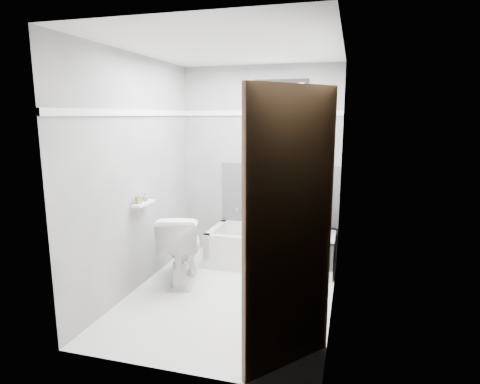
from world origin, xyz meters
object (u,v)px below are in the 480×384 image
(bathtub, at_px, (271,248))
(office_chair, at_px, (294,214))
(soap_bottle_a, at_px, (138,199))
(soap_bottle_b, at_px, (145,197))
(toilet, at_px, (181,248))
(door, at_px, (324,249))

(bathtub, relative_size, office_chair, 1.43)
(bathtub, height_order, office_chair, office_chair)
(soap_bottle_a, height_order, soap_bottle_b, soap_bottle_a)
(office_chair, height_order, toilet, office_chair)
(office_chair, xyz_separation_m, door, (0.50, -2.26, 0.36))
(toilet, distance_m, soap_bottle_a, 0.73)
(bathtub, bearing_deg, soap_bottle_a, -138.54)
(bathtub, bearing_deg, office_chair, 10.75)
(toilet, height_order, soap_bottle_a, soap_bottle_a)
(soap_bottle_a, bearing_deg, office_chair, 37.21)
(door, xyz_separation_m, soap_bottle_b, (-1.92, 1.32, -0.04))
(bathtub, bearing_deg, toilet, -139.28)
(toilet, relative_size, soap_bottle_a, 6.77)
(toilet, xyz_separation_m, soap_bottle_a, (-0.32, -0.30, 0.59))
(office_chair, height_order, soap_bottle_b, office_chair)
(soap_bottle_a, xyz_separation_m, soap_bottle_b, (0.00, 0.14, -0.01))
(bathtub, bearing_deg, soap_bottle_b, -142.63)
(bathtub, relative_size, soap_bottle_a, 13.18)
(toilet, distance_m, soap_bottle_b, 0.68)
(toilet, bearing_deg, office_chair, -159.99)
(office_chair, xyz_separation_m, soap_bottle_b, (-1.42, -0.94, 0.32))
(office_chair, distance_m, soap_bottle_a, 1.82)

